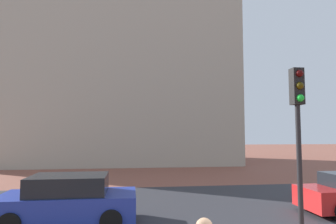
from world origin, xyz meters
TOP-DOWN VIEW (x-y plane):
  - ground_plane at (0.00, 10.00)m, footprint 120.00×120.00m
  - street_asphalt_strip at (0.00, 7.99)m, footprint 120.00×8.23m
  - landmark_building at (-3.79, 26.18)m, footprint 22.67×11.38m
  - car_blue at (-3.81, 6.18)m, footprint 4.12×2.11m
  - traffic_light_pole at (2.11, 3.23)m, footprint 0.28×0.34m

SIDE VIEW (x-z plane):
  - ground_plane at x=0.00m, z-range 0.00..0.00m
  - street_asphalt_strip at x=0.00m, z-range 0.00..0.00m
  - car_blue at x=-3.81m, z-range -0.03..1.46m
  - traffic_light_pole at x=2.11m, z-range 0.88..5.27m
  - landmark_building at x=-3.79m, z-range -7.98..31.88m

